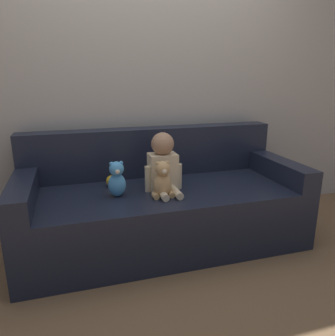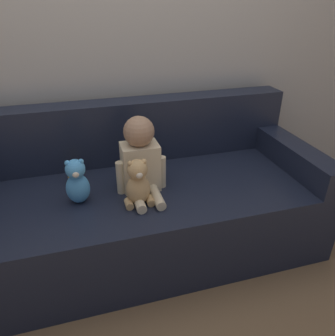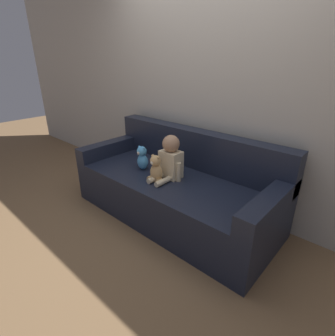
# 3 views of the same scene
# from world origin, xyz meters

# --- Properties ---
(ground_plane) EXTENTS (12.00, 12.00, 0.00)m
(ground_plane) POSITION_xyz_m (0.00, 0.00, 0.00)
(ground_plane) COLOR brown
(wall_back) EXTENTS (8.00, 0.05, 2.60)m
(wall_back) POSITION_xyz_m (0.00, 0.54, 1.30)
(wall_back) COLOR #ADA89E
(wall_back) RESTS_ON ground_plane
(couch) EXTENTS (2.15, 0.92, 0.87)m
(couch) POSITION_xyz_m (0.00, 0.05, 0.31)
(couch) COLOR black
(couch) RESTS_ON ground_plane
(person_baby) EXTENTS (0.29, 0.35, 0.44)m
(person_baby) POSITION_xyz_m (-0.01, -0.04, 0.66)
(person_baby) COLOR beige
(person_baby) RESTS_ON couch
(teddy_bear_brown) EXTENTS (0.16, 0.12, 0.27)m
(teddy_bear_brown) POSITION_xyz_m (-0.06, -0.19, 0.59)
(teddy_bear_brown) COLOR tan
(teddy_bear_brown) RESTS_ON couch
(plush_toy_side) EXTENTS (0.13, 0.12, 0.26)m
(plush_toy_side) POSITION_xyz_m (-0.36, -0.08, 0.59)
(plush_toy_side) COLOR #4C9EDB
(plush_toy_side) RESTS_ON couch
(toy_ball) EXTENTS (0.09, 0.09, 0.09)m
(toy_ball) POSITION_xyz_m (-0.37, 0.14, 0.51)
(toy_ball) COLOR gold
(toy_ball) RESTS_ON couch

